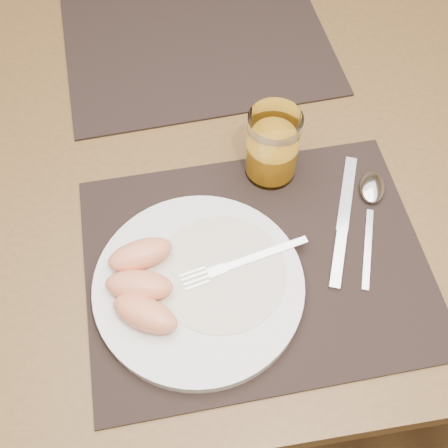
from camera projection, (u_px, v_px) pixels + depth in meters
ground at (221, 324)px, 1.50m from camera, size 5.00×5.00×0.00m
table at (219, 173)px, 0.93m from camera, size 1.40×0.90×0.75m
placemat_near at (256, 264)px, 0.75m from camera, size 0.46×0.36×0.00m
placemat_far at (197, 44)px, 0.97m from camera, size 0.47×0.37×0.00m
plate at (199, 286)px, 0.72m from camera, size 0.27×0.27×0.02m
plate_dressing at (221, 272)px, 0.72m from camera, size 0.17×0.17×0.00m
fork at (234, 265)px, 0.72m from camera, size 0.17×0.05×0.00m
knife at (342, 230)px, 0.77m from camera, size 0.10×0.21×0.01m
spoon at (371, 196)px, 0.79m from camera, size 0.09×0.19×0.01m
juice_glass at (272, 149)px, 0.78m from camera, size 0.07×0.07×0.11m
grapefruit_wedges at (141, 284)px, 0.69m from camera, size 0.10×0.15×0.03m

